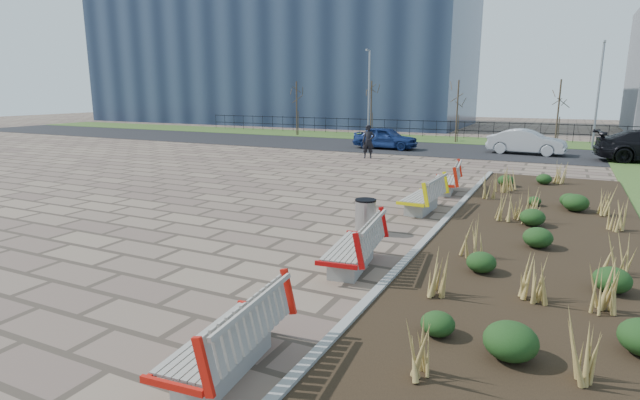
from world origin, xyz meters
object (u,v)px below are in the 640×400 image
at_px(bench_a, 224,335).
at_px(car_blue, 385,138).
at_px(bench_b, 352,244).
at_px(bench_d, 445,178).
at_px(litter_bin, 365,217).
at_px(bench_c, 422,195).
at_px(lamp_east, 598,97).
at_px(lamp_west, 369,95).
at_px(car_silver, 526,142).
at_px(pedestrian, 368,142).

distance_m(bench_a, car_blue, 24.36).
bearing_deg(bench_a, bench_b, 84.71).
xyz_separation_m(bench_d, litter_bin, (-0.65, -5.80, -0.09)).
bearing_deg(bench_c, car_blue, 115.13).
bearing_deg(lamp_east, bench_b, -101.46).
xyz_separation_m(bench_b, bench_c, (0.00, 5.22, 0.00)).
distance_m(bench_c, lamp_west, 21.58).
distance_m(bench_a, bench_d, 12.31).
bearing_deg(bench_a, bench_d, 84.71).
bearing_deg(car_silver, pedestrian, 131.12).
bearing_deg(lamp_east, bench_a, -99.87).
relative_size(bench_c, litter_bin, 2.55).
bearing_deg(pedestrian, bench_b, -86.35).
relative_size(bench_b, car_blue, 0.56).
bearing_deg(car_blue, bench_d, -150.35).
relative_size(bench_b, pedestrian, 1.24).
height_order(bench_d, litter_bin, bench_d).
bearing_deg(bench_d, pedestrian, 120.23).
bearing_deg(lamp_east, car_blue, -154.97).
xyz_separation_m(bench_c, car_blue, (-5.97, 14.32, 0.16)).
bearing_deg(bench_a, car_silver, 80.81).
height_order(bench_d, lamp_east, lamp_east).
bearing_deg(car_blue, litter_bin, -160.93).
distance_m(pedestrian, lamp_east, 14.20).
height_order(bench_b, bench_d, same).
relative_size(car_blue, car_silver, 0.94).
height_order(car_silver, lamp_west, lamp_west).
height_order(litter_bin, car_blue, car_blue).
xyz_separation_m(pedestrian, car_silver, (7.12, 5.22, -0.17)).
distance_m(bench_c, pedestrian, 11.46).
xyz_separation_m(bench_b, pedestrian, (-5.45, 15.29, 0.35)).
bearing_deg(car_silver, bench_d, 177.12).
height_order(bench_a, lamp_west, lamp_west).
distance_m(bench_b, bench_d, 8.24).
distance_m(bench_a, lamp_west, 30.22).
relative_size(car_blue, lamp_west, 0.63).
height_order(litter_bin, lamp_west, lamp_west).
bearing_deg(lamp_west, car_blue, -59.42).
relative_size(car_blue, lamp_east, 0.63).
relative_size(bench_c, car_silver, 0.53).
height_order(bench_a, car_silver, car_silver).
xyz_separation_m(bench_d, pedestrian, (-5.45, 7.05, 0.35)).
height_order(bench_d, car_silver, car_silver).
bearing_deg(lamp_west, car_silver, -21.27).
bearing_deg(bench_c, lamp_west, 117.33).
bearing_deg(bench_d, car_blue, 110.41).
xyz_separation_m(bench_d, car_silver, (1.67, 12.27, 0.18)).
bearing_deg(bench_d, car_silver, 74.78).
relative_size(pedestrian, lamp_east, 0.28).
xyz_separation_m(bench_a, bench_d, (0.00, 12.31, 0.00)).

